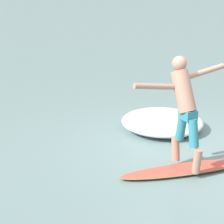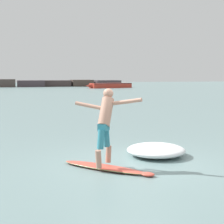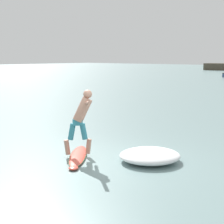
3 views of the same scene
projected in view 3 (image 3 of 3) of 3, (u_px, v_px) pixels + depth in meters
ground_plane at (104, 161)px, 10.01m from camera, size 200.00×200.00×0.00m
surfboard at (78, 156)px, 10.27m from camera, size 1.85×2.07×0.23m
surfer at (82, 116)px, 10.17m from camera, size 1.38×1.13×1.78m
wave_foam_at_tail at (150, 156)px, 9.89m from camera, size 1.91×1.95×0.33m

